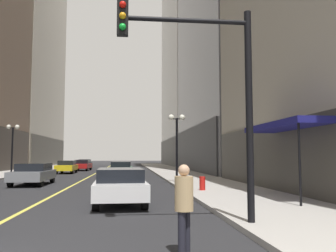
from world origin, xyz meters
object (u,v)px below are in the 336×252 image
(pedestrian_in_tan_trench, at_px, (184,202))
(car_white, at_px, (120,185))
(car_yellow, at_px, (67,166))
(fire_hydrant_right, at_px, (202,185))
(car_red, at_px, (83,165))
(car_black, at_px, (85,163))
(car_green, at_px, (121,169))
(street_lamp_left_far, at_px, (13,139))
(car_grey, at_px, (33,173))
(street_lamp_right_mid, at_px, (177,133))
(traffic_light_near_right, at_px, (208,78))

(pedestrian_in_tan_trench, bearing_deg, car_white, 100.60)
(car_yellow, height_order, fire_hydrant_right, car_yellow)
(car_red, relative_size, fire_hydrant_right, 5.69)
(car_white, height_order, pedestrian_in_tan_trench, pedestrian_in_tan_trench)
(car_red, relative_size, car_black, 1.07)
(car_yellow, relative_size, car_red, 0.95)
(car_green, xyz_separation_m, car_red, (-5.07, 15.02, 0.00))
(car_yellow, relative_size, fire_hydrant_right, 5.38)
(pedestrian_in_tan_trench, bearing_deg, street_lamp_left_far, 113.46)
(car_grey, xyz_separation_m, car_yellow, (-0.50, 14.98, -0.00))
(car_green, relative_size, car_black, 1.03)
(car_black, distance_m, street_lamp_left_far, 22.44)
(car_white, xyz_separation_m, car_yellow, (-6.06, 24.51, -0.00))
(car_red, distance_m, street_lamp_left_far, 14.68)
(car_white, xyz_separation_m, street_lamp_left_far, (-9.47, 17.81, 2.54))
(car_grey, bearing_deg, street_lamp_right_mid, -3.72)
(car_white, distance_m, car_green, 16.66)
(fire_hydrant_right, bearing_deg, traffic_light_near_right, -100.55)
(car_red, distance_m, pedestrian_in_tan_trench, 39.29)
(car_white, distance_m, fire_hydrant_right, 5.18)
(car_grey, distance_m, car_green, 8.86)
(traffic_light_near_right, bearing_deg, street_lamp_right_mid, 85.65)
(car_black, height_order, pedestrian_in_tan_trench, pedestrian_in_tan_trench)
(car_red, height_order, street_lamp_left_far, street_lamp_left_far)
(car_green, xyz_separation_m, pedestrian_in_tan_trench, (1.62, -23.70, 0.22))
(pedestrian_in_tan_trench, bearing_deg, car_grey, 112.54)
(car_white, relative_size, car_red, 1.04)
(car_green, height_order, car_yellow, same)
(car_green, bearing_deg, street_lamp_right_mid, -64.75)
(traffic_light_near_right, distance_m, fire_hydrant_right, 9.10)
(car_grey, relative_size, car_green, 1.07)
(car_green, height_order, street_lamp_right_mid, street_lamp_right_mid)
(traffic_light_near_right, xyz_separation_m, fire_hydrant_right, (1.55, 8.32, -3.34))
(car_yellow, distance_m, traffic_light_near_right, 30.67)
(car_yellow, xyz_separation_m, street_lamp_left_far, (-3.41, -6.70, 2.54))
(pedestrian_in_tan_trench, distance_m, traffic_light_near_right, 3.68)
(car_black, distance_m, traffic_light_near_right, 45.57)
(car_yellow, height_order, car_red, same)
(pedestrian_in_tan_trench, relative_size, fire_hydrant_right, 2.03)
(car_white, distance_m, street_lamp_left_far, 20.33)
(car_black, distance_m, fire_hydrant_right, 37.70)
(car_yellow, distance_m, street_lamp_left_far, 7.94)
(street_lamp_right_mid, relative_size, fire_hydrant_right, 5.54)
(traffic_light_near_right, xyz_separation_m, street_lamp_right_mid, (1.05, 13.80, -0.49))
(car_white, relative_size, pedestrian_in_tan_trench, 2.91)
(street_lamp_right_mid, bearing_deg, car_grey, 176.28)
(car_white, xyz_separation_m, car_grey, (-5.56, 9.53, 0.00))
(car_white, height_order, street_lamp_right_mid, street_lamp_right_mid)
(car_white, bearing_deg, car_red, 99.63)
(car_red, bearing_deg, car_black, 94.94)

